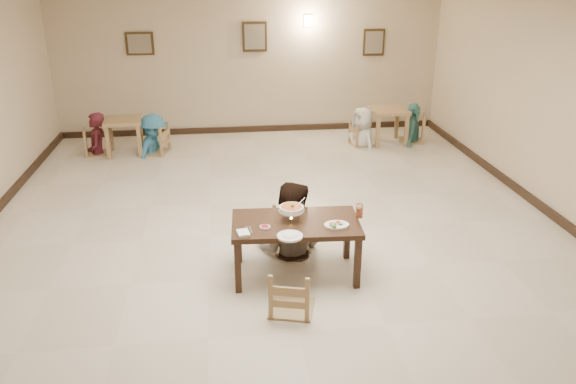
{
  "coord_description": "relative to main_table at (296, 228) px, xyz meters",
  "views": [
    {
      "loc": [
        -0.68,
        -6.79,
        3.38
      ],
      "look_at": [
        0.1,
        -0.54,
        0.81
      ],
      "focal_mm": 35.0,
      "sensor_mm": 36.0,
      "label": 1
    }
  ],
  "objects": [
    {
      "name": "bg_table_right",
      "position": [
        2.54,
        4.91,
        -0.03
      ],
      "size": [
        0.72,
        0.72,
        0.7
      ],
      "rotation": [
        0.0,
        0.0,
        0.03
      ],
      "color": "#A27C51",
      "rests_on": "floor"
    },
    {
      "name": "main_table",
      "position": [
        0.0,
        0.0,
        0.0
      ],
      "size": [
        1.48,
        0.89,
        0.68
      ],
      "rotation": [
        0.0,
        0.0,
        -0.05
      ],
      "color": "#331D10",
      "rests_on": "floor"
    },
    {
      "name": "bg_diner_a",
      "position": [
        -3.14,
        4.89,
        0.21
      ],
      "size": [
        0.46,
        0.63,
        1.61
      ],
      "primitive_type": "imported",
      "rotation": [
        0.0,
        0.0,
        4.84
      ],
      "color": "#4F1821",
      "rests_on": "floor"
    },
    {
      "name": "picture_b",
      "position": [
        -0.02,
        6.06,
        1.4
      ],
      "size": [
        0.5,
        0.04,
        0.6
      ],
      "color": "#332211",
      "rests_on": "wall_back"
    },
    {
      "name": "bg_diner_d",
      "position": [
        3.07,
        4.96,
        0.19
      ],
      "size": [
        0.72,
        1.0,
        1.58
      ],
      "primitive_type": "imported",
      "rotation": [
        0.0,
        0.0,
        1.17
      ],
      "color": "teal",
      "rests_on": "floor"
    },
    {
      "name": "chili_dish",
      "position": [
        -0.36,
        -0.12,
        0.09
      ],
      "size": [
        0.12,
        0.12,
        0.02
      ],
      "color": "white",
      "rests_on": "main_table"
    },
    {
      "name": "bg_chair_ll",
      "position": [
        -3.14,
        4.89,
        -0.12
      ],
      "size": [
        0.44,
        0.44,
        0.95
      ],
      "rotation": [
        0.0,
        0.0,
        1.76
      ],
      "color": "tan",
      "rests_on": "floor"
    },
    {
      "name": "bg_diner_c",
      "position": [
        2.01,
        4.87,
        0.17
      ],
      "size": [
        0.72,
        0.87,
        1.53
      ],
      "primitive_type": "imported",
      "rotation": [
        0.0,
        0.0,
        5.08
      ],
      "color": "silver",
      "rests_on": "floor"
    },
    {
      "name": "wall_sconce",
      "position": [
        1.08,
        6.06,
        1.7
      ],
      "size": [
        0.16,
        0.05,
        0.22
      ],
      "primitive_type": "cube",
      "color": "#FFD88C",
      "rests_on": "wall_back"
    },
    {
      "name": "wall_right",
      "position": [
        3.88,
        1.1,
        0.9
      ],
      "size": [
        0.0,
        10.0,
        10.0
      ],
      "primitive_type": "plane",
      "rotation": [
        1.57,
        0.0,
        -1.57
      ],
      "color": "beige",
      "rests_on": "floor"
    },
    {
      "name": "picture_a",
      "position": [
        -2.32,
        6.06,
        1.3
      ],
      "size": [
        0.55,
        0.04,
        0.45
      ],
      "color": "#332211",
      "rests_on": "wall_back"
    },
    {
      "name": "chair_near",
      "position": [
        -0.14,
        -0.72,
        -0.12
      ],
      "size": [
        0.45,
        0.45,
        0.96
      ],
      "rotation": [
        0.0,
        0.0,
        2.88
      ],
      "color": "tan",
      "rests_on": "floor"
    },
    {
      "name": "bg_chair_rl",
      "position": [
        2.01,
        4.87,
        -0.16
      ],
      "size": [
        0.42,
        0.42,
        0.88
      ],
      "rotation": [
        0.0,
        0.0,
        1.78
      ],
      "color": "tan",
      "rests_on": "floor"
    },
    {
      "name": "napkin_cutlery",
      "position": [
        -0.6,
        -0.25,
        0.09
      ],
      "size": [
        0.17,
        0.26,
        0.03
      ],
      "color": "white",
      "rests_on": "main_table"
    },
    {
      "name": "bg_chair_lr",
      "position": [
        -2.07,
        4.82,
        -0.06
      ],
      "size": [
        0.51,
        0.51,
        1.08
      ],
      "rotation": [
        0.0,
        0.0,
        -1.84
      ],
      "color": "tan",
      "rests_on": "floor"
    },
    {
      "name": "chair_far",
      "position": [
        0.03,
        0.68,
        -0.12
      ],
      "size": [
        0.45,
        0.45,
        0.96
      ],
      "rotation": [
        0.0,
        0.0,
        0.02
      ],
      "color": "tan",
      "rests_on": "floor"
    },
    {
      "name": "bg_table_left",
      "position": [
        -2.61,
        4.85,
        -0.05
      ],
      "size": [
        0.74,
        0.74,
        0.68
      ],
      "rotation": [
        0.0,
        0.0,
        0.08
      ],
      "color": "#A27C51",
      "rests_on": "floor"
    },
    {
      "name": "drink_glass",
      "position": [
        0.74,
        0.03,
        0.15
      ],
      "size": [
        0.08,
        0.08,
        0.16
      ],
      "color": "white",
      "rests_on": "main_table"
    },
    {
      "name": "picture_c",
      "position": [
        2.48,
        6.06,
        1.25
      ],
      "size": [
        0.45,
        0.04,
        0.55
      ],
      "color": "#332211",
      "rests_on": "wall_back"
    },
    {
      "name": "curry_warmer",
      "position": [
        -0.04,
        0.03,
        0.22
      ],
      "size": [
        0.31,
        0.28,
        0.25
      ],
      "color": "silver",
      "rests_on": "main_table"
    },
    {
      "name": "bg_diner_b",
      "position": [
        -2.07,
        4.82,
        0.17
      ],
      "size": [
        0.91,
        1.13,
        1.53
      ],
      "primitive_type": "imported",
      "rotation": [
        0.0,
        0.0,
        1.17
      ],
      "color": "teal",
      "rests_on": "floor"
    },
    {
      "name": "baseboard_right",
      "position": [
        3.85,
        1.1,
        -0.54
      ],
      "size": [
        0.06,
        10.0,
        0.12
      ],
      "primitive_type": "cube",
      "color": "black",
      "rests_on": "floor"
    },
    {
      "name": "rice_plate_far",
      "position": [
        -0.01,
        0.28,
        0.1
      ],
      "size": [
        0.31,
        0.31,
        0.07
      ],
      "color": "white",
      "rests_on": "main_table"
    },
    {
      "name": "rice_plate_near",
      "position": [
        -0.11,
        -0.38,
        0.09
      ],
      "size": [
        0.28,
        0.28,
        0.06
      ],
      "color": "white",
      "rests_on": "main_table"
    },
    {
      "name": "baseboard_back",
      "position": [
        -0.12,
        6.07,
        -0.54
      ],
      "size": [
        8.0,
        0.06,
        0.12
      ],
      "primitive_type": "cube",
      "color": "black",
      "rests_on": "floor"
    },
    {
      "name": "fried_plate",
      "position": [
        0.43,
        -0.17,
        0.1
      ],
      "size": [
        0.28,
        0.28,
        0.06
      ],
      "color": "white",
      "rests_on": "main_table"
    },
    {
      "name": "main_diner",
      "position": [
        0.01,
        0.6,
        0.32
      ],
      "size": [
        1.07,
        0.95,
        1.84
      ],
      "primitive_type": "imported",
      "rotation": [
        0.0,
        0.0,
        2.81
      ],
      "color": "gray",
      "rests_on": "floor"
    },
    {
      "name": "floor",
      "position": [
        -0.12,
        1.1,
        -0.6
      ],
      "size": [
        10.0,
        10.0,
        0.0
      ],
      "primitive_type": "plane",
      "color": "beige",
      "rests_on": "ground"
    },
    {
      "name": "wall_back",
      "position": [
        -0.12,
        6.1,
        0.9
      ],
      "size": [
        10.0,
        0.0,
        10.0
      ],
      "primitive_type": "plane",
      "rotation": [
        1.57,
        0.0,
        0.0
      ],
      "color": "beige",
      "rests_on": "floor"
    },
    {
      "name": "bg_chair_rr",
      "position": [
        3.07,
        4.96,
        -0.07
      ],
      "size": [
        0.49,
        0.49,
        1.05
      ],
      "rotation": [
        0.0,
        0.0,
        -1.88
      ],
      "color": "tan",
      "rests_on": "floor"
    }
  ]
}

